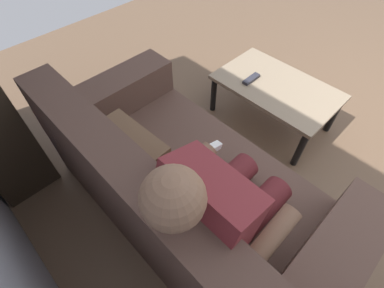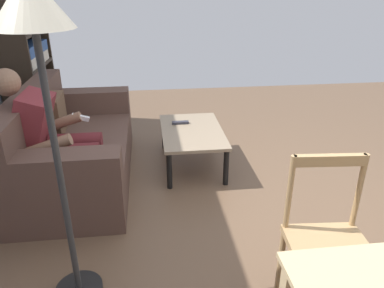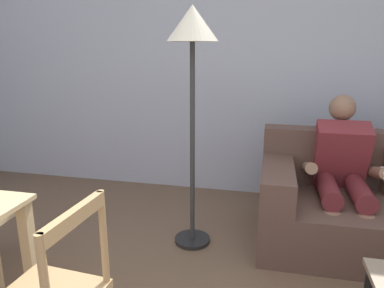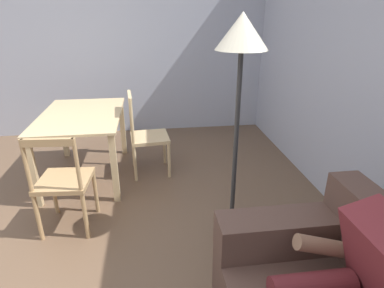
# 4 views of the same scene
# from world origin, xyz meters

# --- Properties ---
(ground_plane) EXTENTS (8.17, 8.17, 0.00)m
(ground_plane) POSITION_xyz_m (0.00, 0.00, 0.00)
(ground_plane) COLOR brown
(couch) EXTENTS (1.83, 0.93, 0.85)m
(couch) POSITION_xyz_m (1.15, 1.79, 0.31)
(couch) COLOR brown
(couch) RESTS_ON ground_plane
(person_lounging) EXTENTS (0.59, 0.95, 1.13)m
(person_lounging) POSITION_xyz_m (0.84, 1.84, 0.57)
(person_lounging) COLOR maroon
(person_lounging) RESTS_ON ground_plane
(coffee_table) EXTENTS (0.95, 0.59, 0.38)m
(coffee_table) POSITION_xyz_m (1.28, 0.63, 0.33)
(coffee_table) COLOR gray
(coffee_table) RESTS_ON ground_plane
(tv_remote) EXTENTS (0.05, 0.17, 0.02)m
(tv_remote) POSITION_xyz_m (1.47, 0.73, 0.39)
(tv_remote) COLOR #2D2D38
(tv_remote) RESTS_ON coffee_table
(bookshelf) EXTENTS (0.95, 0.36, 1.97)m
(bookshelf) POSITION_xyz_m (2.48, 2.45, 0.81)
(bookshelf) COLOR #2D2319
(bookshelf) RESTS_ON ground_plane
(dining_chair_facing_couch) EXTENTS (0.45, 0.45, 0.91)m
(dining_chair_facing_couch) POSITION_xyz_m (-0.59, 0.14, 0.45)
(dining_chair_facing_couch) COLOR tan
(dining_chair_facing_couch) RESTS_ON ground_plane
(floor_lamp) EXTENTS (0.36, 0.36, 1.77)m
(floor_lamp) POSITION_xyz_m (-0.28, 1.52, 1.50)
(floor_lamp) COLOR black
(floor_lamp) RESTS_ON ground_plane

